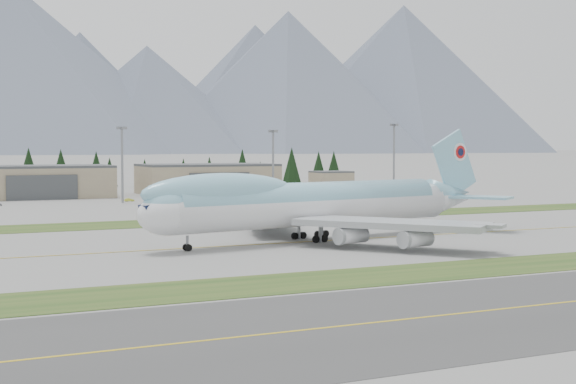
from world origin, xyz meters
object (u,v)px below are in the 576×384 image
boeing_747_freighter (313,203)px  hangar_center (37,182)px  hangar_right (208,179)px  service_vehicle_b (129,202)px  service_vehicle_c (237,194)px

boeing_747_freighter → hangar_center: (-28.84, 148.38, -1.41)m
hangar_right → service_vehicle_b: (-36.49, -31.44, -5.39)m
boeing_747_freighter → service_vehicle_b: (-5.33, 116.94, -6.80)m
service_vehicle_b → service_vehicle_c: (44.00, 21.54, 0.00)m
boeing_747_freighter → service_vehicle_c: bearing=63.7°
service_vehicle_b → service_vehicle_c: 48.99m
boeing_747_freighter → service_vehicle_b: bearing=81.9°
hangar_right → service_vehicle_b: size_ratio=15.49×
boeing_747_freighter → service_vehicle_c: boeing_747_freighter is taller
boeing_747_freighter → hangar_center: boeing_747_freighter is taller
hangar_center → service_vehicle_c: size_ratio=11.65×
boeing_747_freighter → service_vehicle_b: boeing_747_freighter is taller
service_vehicle_c → hangar_right: bearing=131.9°
hangar_center → boeing_747_freighter: bearing=-79.0°
hangar_right → service_vehicle_b: hangar_right is taller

